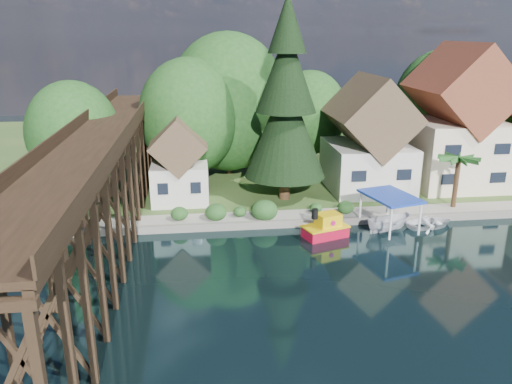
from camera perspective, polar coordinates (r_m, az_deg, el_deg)
The scene contains 15 objects.
ground at distance 34.39m, azimuth 9.71°, elevation -8.78°, with size 140.00×140.00×0.00m, color black.
bank at distance 65.80m, azimuth 1.52°, elevation 4.67°, with size 140.00×52.00×0.50m, color #305020.
seawall at distance 42.40m, azimuth 11.95°, elevation -3.20°, with size 60.00×0.40×0.62m, color slate.
promenade at distance 44.12m, azimuth 13.91°, elevation -2.20°, with size 50.00×2.60×0.06m, color gray.
trestle_bridge at distance 36.59m, azimuth -17.12°, elevation 1.32°, with size 4.12×44.18×9.30m.
house_left at distance 49.26m, azimuth 12.73°, elevation 5.56°, with size 7.64×8.64×11.02m.
house_center at distance 53.12m, azimuth 21.92°, elevation 6.99°, with size 8.65×9.18×13.89m.
shed at distance 45.39m, azimuth -8.75°, elevation 3.05°, with size 5.09×5.40×7.85m.
bg_trees at distance 52.28m, azimuth 4.70°, elevation 9.03°, with size 49.90×13.30×10.57m.
shrubs at distance 41.38m, azimuth 0.11°, elevation -1.97°, with size 15.76×2.47×1.70m.
conifer at distance 44.42m, azimuth 3.46°, elevation 9.94°, with size 7.31×7.31×18.00m.
palm_tree at distance 46.14m, azimuth 22.17°, elevation 3.36°, with size 4.47×4.47×4.88m.
tugboat at distance 39.19m, azimuth 7.98°, elevation -4.06°, with size 3.88×2.89×2.51m.
boat_white_a at distance 43.34m, azimuth 19.31°, elevation -3.22°, with size 2.94×4.12×0.85m, color white.
boat_canopy at distance 41.04m, azimuth 14.94°, elevation -2.66°, with size 4.32×5.39×3.05m.
Camera 1 is at (-9.24, -29.39, 15.29)m, focal length 35.00 mm.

